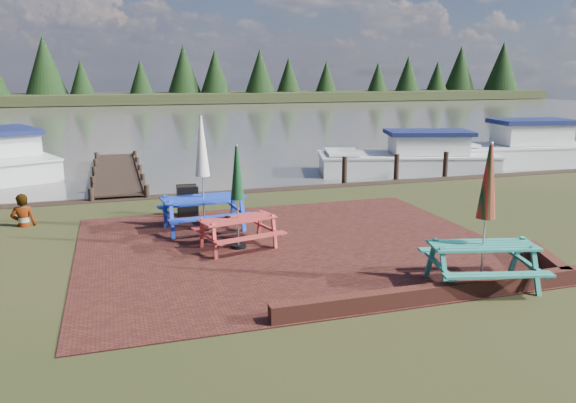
{
  "coord_description": "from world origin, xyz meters",
  "views": [
    {
      "loc": [
        -3.57,
        -10.17,
        3.71
      ],
      "look_at": [
        -0.05,
        1.09,
        1.0
      ],
      "focal_mm": 35.0,
      "sensor_mm": 36.0,
      "label": 1
    }
  ],
  "objects_px": {
    "picnic_table_red": "(238,213)",
    "boat_far": "(515,151)",
    "jetty": "(117,172)",
    "boat_near": "(411,160)",
    "chalkboard": "(188,201)",
    "boat_jetty": "(5,159)",
    "picnic_table_teal": "(484,238)",
    "picnic_table_blue": "(203,192)",
    "person": "(21,194)"
  },
  "relations": [
    {
      "from": "chalkboard",
      "to": "picnic_table_blue",
      "type": "bearing_deg",
      "value": -80.11
    },
    {
      "from": "picnic_table_red",
      "to": "chalkboard",
      "type": "bearing_deg",
      "value": 88.98
    },
    {
      "from": "person",
      "to": "boat_jetty",
      "type": "bearing_deg",
      "value": -75.19
    },
    {
      "from": "jetty",
      "to": "boat_far",
      "type": "distance_m",
      "value": 16.39
    },
    {
      "from": "boat_far",
      "to": "picnic_table_teal",
      "type": "bearing_deg",
      "value": 147.1
    },
    {
      "from": "picnic_table_teal",
      "to": "boat_far",
      "type": "height_order",
      "value": "picnic_table_teal"
    },
    {
      "from": "boat_jetty",
      "to": "boat_near",
      "type": "height_order",
      "value": "boat_jetty"
    },
    {
      "from": "picnic_table_red",
      "to": "picnic_table_teal",
      "type": "bearing_deg",
      "value": -56.69
    },
    {
      "from": "chalkboard",
      "to": "boat_far",
      "type": "relative_size",
      "value": 0.12
    },
    {
      "from": "boat_jetty",
      "to": "boat_far",
      "type": "relative_size",
      "value": 1.02
    },
    {
      "from": "picnic_table_red",
      "to": "boat_far",
      "type": "height_order",
      "value": "picnic_table_red"
    },
    {
      "from": "boat_near",
      "to": "person",
      "type": "xyz_separation_m",
      "value": [
        -13.41,
        -4.74,
        0.45
      ]
    },
    {
      "from": "picnic_table_teal",
      "to": "person",
      "type": "xyz_separation_m",
      "value": [
        -8.33,
        6.77,
        -0.08
      ]
    },
    {
      "from": "boat_jetty",
      "to": "jetty",
      "type": "bearing_deg",
      "value": -56.68
    },
    {
      "from": "picnic_table_teal",
      "to": "chalkboard",
      "type": "distance_m",
      "value": 7.82
    },
    {
      "from": "picnic_table_red",
      "to": "picnic_table_blue",
      "type": "bearing_deg",
      "value": 92.21
    },
    {
      "from": "picnic_table_red",
      "to": "boat_near",
      "type": "height_order",
      "value": "picnic_table_red"
    },
    {
      "from": "chalkboard",
      "to": "jetty",
      "type": "height_order",
      "value": "chalkboard"
    },
    {
      "from": "picnic_table_teal",
      "to": "person",
      "type": "bearing_deg",
      "value": 154.88
    },
    {
      "from": "chalkboard",
      "to": "person",
      "type": "relative_size",
      "value": 0.52
    },
    {
      "from": "boat_far",
      "to": "jetty",
      "type": "bearing_deg",
      "value": 92.37
    },
    {
      "from": "picnic_table_red",
      "to": "person",
      "type": "xyz_separation_m",
      "value": [
        -4.69,
        3.34,
        0.03
      ]
    },
    {
      "from": "jetty",
      "to": "boat_near",
      "type": "bearing_deg",
      "value": -10.02
    },
    {
      "from": "picnic_table_red",
      "to": "boat_far",
      "type": "distance_m",
      "value": 16.29
    },
    {
      "from": "picnic_table_teal",
      "to": "picnic_table_blue",
      "type": "relative_size",
      "value": 0.94
    },
    {
      "from": "picnic_table_red",
      "to": "chalkboard",
      "type": "relative_size",
      "value": 2.66
    },
    {
      "from": "picnic_table_blue",
      "to": "boat_far",
      "type": "xyz_separation_m",
      "value": [
        14.41,
        6.75,
        -0.5
      ]
    },
    {
      "from": "jetty",
      "to": "boat_near",
      "type": "xyz_separation_m",
      "value": [
        11.1,
        -1.96,
        0.25
      ]
    },
    {
      "from": "boat_far",
      "to": "person",
      "type": "height_order",
      "value": "boat_far"
    },
    {
      "from": "picnic_table_teal",
      "to": "boat_far",
      "type": "distance_m",
      "value": 15.71
    },
    {
      "from": "boat_near",
      "to": "picnic_table_red",
      "type": "bearing_deg",
      "value": 148.65
    },
    {
      "from": "picnic_table_red",
      "to": "boat_near",
      "type": "xyz_separation_m",
      "value": [
        8.73,
        8.09,
        -0.42
      ]
    },
    {
      "from": "chalkboard",
      "to": "boat_jetty",
      "type": "distance_m",
      "value": 11.46
    },
    {
      "from": "picnic_table_teal",
      "to": "picnic_table_red",
      "type": "relative_size",
      "value": 1.14
    },
    {
      "from": "picnic_table_blue",
      "to": "picnic_table_red",
      "type": "bearing_deg",
      "value": -79.26
    },
    {
      "from": "picnic_table_red",
      "to": "boat_far",
      "type": "bearing_deg",
      "value": 17.7
    },
    {
      "from": "boat_near",
      "to": "chalkboard",
      "type": "bearing_deg",
      "value": 133.9
    },
    {
      "from": "picnic_table_blue",
      "to": "chalkboard",
      "type": "relative_size",
      "value": 3.22
    },
    {
      "from": "picnic_table_teal",
      "to": "jetty",
      "type": "xyz_separation_m",
      "value": [
        -6.01,
        13.48,
        -0.78
      ]
    },
    {
      "from": "boat_jetty",
      "to": "boat_near",
      "type": "distance_m",
      "value": 16.05
    },
    {
      "from": "picnic_table_red",
      "to": "jetty",
      "type": "relative_size",
      "value": 0.25
    },
    {
      "from": "picnic_table_red",
      "to": "boat_jetty",
      "type": "bearing_deg",
      "value": 103.57
    },
    {
      "from": "chalkboard",
      "to": "jetty",
      "type": "distance_m",
      "value": 7.19
    },
    {
      "from": "chalkboard",
      "to": "jetty",
      "type": "bearing_deg",
      "value": 105.07
    },
    {
      "from": "picnic_table_teal",
      "to": "boat_far",
      "type": "xyz_separation_m",
      "value": [
        10.29,
        11.86,
        -0.45
      ]
    },
    {
      "from": "picnic_table_teal",
      "to": "picnic_table_red",
      "type": "xyz_separation_m",
      "value": [
        -3.65,
        3.43,
        -0.11
      ]
    },
    {
      "from": "boat_far",
      "to": "person",
      "type": "relative_size",
      "value": 4.44
    },
    {
      "from": "jetty",
      "to": "picnic_table_teal",
      "type": "bearing_deg",
      "value": -65.95
    },
    {
      "from": "chalkboard",
      "to": "boat_far",
      "type": "distance_m",
      "value": 15.57
    },
    {
      "from": "picnic_table_teal",
      "to": "jetty",
      "type": "height_order",
      "value": "picnic_table_teal"
    }
  ]
}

